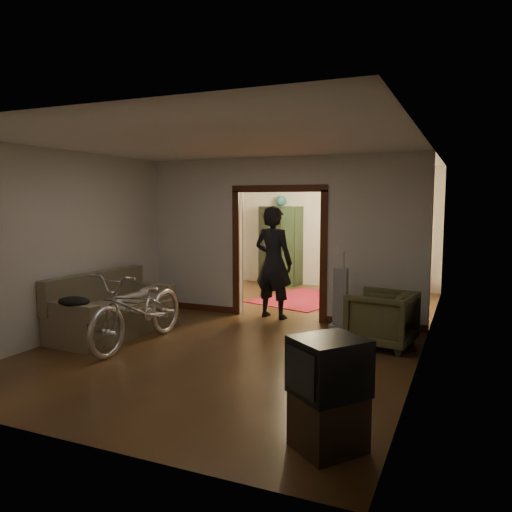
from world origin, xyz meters
The scene contains 24 objects.
floor centered at (0.00, 0.00, 0.00)m, with size 5.00×8.50×0.01m, color #3C2513.
ceiling centered at (0.00, 0.00, 2.80)m, with size 5.00×8.50×0.01m, color white.
wall_back centered at (0.00, 4.25, 1.40)m, with size 5.00×0.02×2.80m, color beige.
wall_left centered at (-2.50, 0.00, 1.40)m, with size 0.02×8.50×2.80m, color beige.
wall_right centered at (2.50, 0.00, 1.40)m, with size 0.02×8.50×2.80m, color beige.
partition_wall centered at (0.00, 0.75, 1.40)m, with size 5.00×0.14×2.80m, color beige.
door_casing centered at (0.00, 0.75, 1.10)m, with size 1.74×0.20×2.32m, color #3C1A0D.
far_window centered at (0.70, 4.21, 1.55)m, with size 0.98×0.06×1.28m, color black.
chandelier centered at (0.00, 2.50, 2.35)m, with size 0.24×0.24×0.24m, color #FFE0A5.
light_switch centered at (1.05, 0.68, 1.25)m, with size 0.08×0.01×0.12m, color silver.
sofa centered at (-1.96, -1.27, 0.47)m, with size 0.92×2.04×0.94m, color brown.
rolled_paper centered at (-1.86, -0.97, 0.53)m, with size 0.10×0.10×0.83m, color beige.
jacket centered at (-1.91, -2.18, 0.68)m, with size 0.47×0.35×0.14m, color black.
bicycle centered at (-1.24, -1.63, 0.54)m, with size 0.72×2.07×1.09m, color silver.
armchair centered at (1.94, -0.31, 0.39)m, with size 0.84×0.87×0.79m, color #4B4B2A.
tv_stand centered at (2.03, -3.50, 0.23)m, with size 0.52×0.47×0.47m, color black.
crt_tv centered at (2.03, -3.50, 0.71)m, with size 0.55×0.49×0.47m, color black.
vacuum centered at (1.23, 0.18, 0.51)m, with size 0.31×0.25×1.02m, color gray.
person centered at (-0.09, 0.69, 0.98)m, with size 0.72×0.47×1.97m, color black.
oriental_rug centered at (-0.10, 2.48, 0.01)m, with size 1.59×2.09×0.02m, color maroon.
locker centered at (-1.21, 4.04, 0.96)m, with size 0.96×0.53×1.92m, color #223620.
globe centered at (-1.21, 4.04, 1.94)m, with size 0.26×0.26×0.26m, color #1E5972.
desk centered at (1.22, 3.65, 0.39)m, with size 1.06×0.59×0.78m, color #311C10.
desk_chair centered at (0.47, 3.22, 0.40)m, with size 0.36×0.36×0.80m, color #311C10.
Camera 1 is at (3.04, -7.36, 2.05)m, focal length 35.00 mm.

